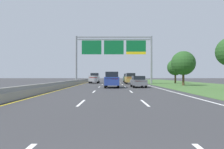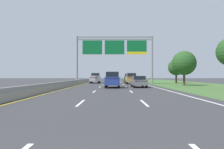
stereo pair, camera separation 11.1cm
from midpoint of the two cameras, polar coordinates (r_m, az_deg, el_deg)
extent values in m
plane|color=#333335|center=(36.98, 0.35, -2.81)|extent=(220.00, 220.00, 0.00)
cube|color=white|center=(12.68, -8.11, -7.48)|extent=(0.14, 3.00, 0.01)
cube|color=white|center=(21.58, -4.58, -4.54)|extent=(0.14, 3.00, 0.01)
cube|color=white|center=(30.54, -3.13, -3.32)|extent=(0.14, 3.00, 0.01)
cube|color=white|center=(39.52, -2.34, -2.65)|extent=(0.14, 3.00, 0.01)
cube|color=white|center=(48.51, -1.84, -2.23)|extent=(0.14, 3.00, 0.01)
cube|color=white|center=(57.50, -1.50, -1.94)|extent=(0.14, 3.00, 0.01)
cube|color=white|center=(66.49, -1.25, -1.73)|extent=(0.14, 3.00, 0.01)
cube|color=white|center=(75.49, -1.06, -1.57)|extent=(0.14, 3.00, 0.01)
cube|color=white|center=(84.48, -0.91, -1.44)|extent=(0.14, 3.00, 0.01)
cube|color=white|center=(12.68, 8.81, -7.48)|extent=(0.14, 3.00, 0.01)
cube|color=white|center=(21.58, 5.28, -4.54)|extent=(0.14, 3.00, 0.01)
cube|color=white|center=(30.54, 3.83, -3.32)|extent=(0.14, 3.00, 0.01)
cube|color=white|center=(39.52, 3.04, -2.65)|extent=(0.14, 3.00, 0.01)
cube|color=white|center=(48.51, 2.54, -2.23)|extent=(0.14, 3.00, 0.01)
cube|color=white|center=(57.50, 2.19, -1.94)|extent=(0.14, 3.00, 0.01)
cube|color=white|center=(66.49, 1.94, -1.73)|extent=(0.14, 3.00, 0.01)
cube|color=white|center=(75.49, 1.75, -1.57)|extent=(0.14, 3.00, 0.01)
cube|color=white|center=(84.48, 1.61, -1.44)|extent=(0.14, 3.00, 0.01)
cube|color=white|center=(37.45, 9.43, -2.77)|extent=(0.16, 106.00, 0.01)
cube|color=gold|center=(37.45, -8.73, -2.77)|extent=(0.16, 106.00, 0.01)
cube|color=#3D602D|center=(39.52, 21.04, -2.62)|extent=(14.00, 110.00, 0.02)
cube|color=gray|center=(37.55, -9.78, -2.35)|extent=(0.60, 110.00, 0.55)
cube|color=gray|center=(37.54, -9.78, -1.70)|extent=(0.25, 110.00, 0.30)
cylinder|color=gray|center=(42.51, -9.22, 3.84)|extent=(0.36, 0.36, 9.39)
cylinder|color=gray|center=(42.61, 10.72, 3.84)|extent=(0.36, 0.36, 9.39)
cube|color=gray|center=(42.49, 0.76, 9.92)|extent=(14.70, 0.24, 0.20)
cube|color=gray|center=(42.41, 0.76, 9.33)|extent=(14.70, 0.24, 0.20)
cube|color=#0C602D|center=(42.19, -5.18, 7.21)|extent=(3.83, 0.12, 2.72)
cube|color=#0C602D|center=(42.00, 0.76, 7.24)|extent=(3.83, 0.12, 2.72)
cube|color=#0C602D|center=(42.28, 6.70, 7.53)|extent=(3.83, 0.12, 2.22)
cube|color=yellow|center=(42.12, 6.70, 5.70)|extent=(3.83, 0.12, 0.50)
cube|color=#B2B5BA|center=(46.75, -4.42, -1.17)|extent=(2.04, 5.42, 1.00)
cube|color=black|center=(47.60, -4.33, -0.09)|extent=(1.74, 1.91, 0.78)
cube|color=#B21414|center=(44.10, -4.74, -0.83)|extent=(1.68, 0.09, 0.12)
cube|color=#B2B5BA|center=(45.03, -4.62, -0.44)|extent=(2.02, 1.96, 0.20)
cylinder|color=black|center=(48.67, -5.22, -1.73)|extent=(0.31, 0.84, 0.84)
cylinder|color=black|center=(48.52, -3.22, -1.74)|extent=(0.31, 0.84, 0.84)
cylinder|color=black|center=(45.02, -5.71, -1.84)|extent=(0.31, 0.84, 0.84)
cylinder|color=black|center=(44.86, -3.55, -1.85)|extent=(0.31, 0.84, 0.84)
cube|color=#A38438|center=(41.86, 5.12, -1.29)|extent=(1.99, 4.73, 1.05)
cube|color=black|center=(41.70, 5.14, -0.10)|extent=(1.69, 3.03, 0.68)
cube|color=#B21414|center=(39.56, 5.46, -0.88)|extent=(1.60, 0.11, 0.12)
cylinder|color=black|center=(43.39, 3.83, -1.95)|extent=(0.27, 0.76, 0.76)
cylinder|color=black|center=(43.55, 5.98, -1.94)|extent=(0.27, 0.76, 0.76)
cylinder|color=black|center=(40.20, 4.19, -2.07)|extent=(0.27, 0.76, 0.76)
cylinder|color=black|center=(40.38, 6.51, -2.07)|extent=(0.27, 0.76, 0.76)
cube|color=slate|center=(29.72, 7.23, -2.07)|extent=(1.89, 4.43, 0.72)
cube|color=black|center=(29.66, 7.24, -0.88)|extent=(1.60, 2.33, 0.52)
cube|color=#B21414|center=(27.58, 7.84, -1.76)|extent=(1.53, 0.11, 0.12)
cylinder|color=black|center=(31.12, 5.39, -2.66)|extent=(0.23, 0.66, 0.66)
cylinder|color=black|center=(31.33, 8.31, -2.65)|extent=(0.23, 0.66, 0.66)
cylinder|color=black|center=(28.15, 6.03, -2.90)|extent=(0.23, 0.66, 0.66)
cylinder|color=black|center=(28.38, 9.24, -2.88)|extent=(0.23, 0.66, 0.66)
cube|color=navy|center=(28.76, 0.25, -1.71)|extent=(1.98, 4.73, 1.05)
cube|color=black|center=(28.60, 0.24, 0.02)|extent=(1.69, 3.03, 0.68)
cube|color=#B21414|center=(26.44, 0.15, -1.14)|extent=(1.60, 0.11, 0.12)
cylinder|color=black|center=(30.40, -1.24, -2.62)|extent=(0.27, 0.76, 0.76)
cylinder|color=black|center=(30.37, 1.85, -2.63)|extent=(0.27, 0.76, 0.76)
cylinder|color=black|center=(27.21, -1.55, -2.89)|extent=(0.27, 0.76, 0.76)
cylinder|color=black|center=(27.18, 1.91, -2.89)|extent=(0.27, 0.76, 0.76)
cube|color=#193D23|center=(53.17, 4.39, -1.09)|extent=(1.94, 4.72, 1.05)
cube|color=black|center=(53.01, 4.40, -0.16)|extent=(1.66, 3.01, 0.68)
cube|color=#B21414|center=(50.86, 4.55, -0.77)|extent=(1.60, 0.09, 0.12)
cylinder|color=black|center=(54.73, 3.43, -1.62)|extent=(0.27, 0.76, 0.76)
cylinder|color=black|center=(54.83, 5.14, -1.62)|extent=(0.27, 0.76, 0.76)
cylinder|color=black|center=(51.54, 3.59, -1.70)|extent=(0.27, 0.76, 0.76)
cylinder|color=black|center=(51.64, 5.41, -1.70)|extent=(0.27, 0.76, 0.76)
cylinder|color=#4C3823|center=(36.69, 18.74, -1.17)|extent=(0.36, 0.36, 2.10)
sphere|color=#234C1E|center=(36.75, 18.73, 2.91)|extent=(3.90, 3.90, 3.90)
cylinder|color=#4C3823|center=(46.91, 16.80, -1.04)|extent=(0.36, 0.36, 2.03)
sphere|color=#234C1E|center=(46.94, 16.80, 1.85)|extent=(3.38, 3.38, 3.38)
camera|label=1|loc=(0.06, -89.90, 0.00)|focal=34.32mm
camera|label=2|loc=(0.06, 90.10, 0.00)|focal=34.32mm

